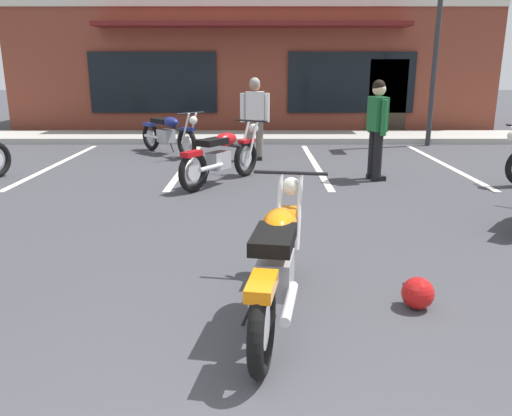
{
  "coord_description": "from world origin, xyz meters",
  "views": [
    {
      "loc": [
        0.11,
        -1.58,
        1.86
      ],
      "look_at": [
        0.11,
        3.14,
        0.55
      ],
      "focal_mm": 35.57,
      "sensor_mm": 36.0,
      "label": 1
    }
  ],
  "objects": [
    {
      "name": "ground_plane",
      "position": [
        0.0,
        3.89,
        0.0
      ],
      "size": [
        80.0,
        80.0,
        0.0
      ],
      "primitive_type": "plane",
      "color": "#3D3D42"
    },
    {
      "name": "person_in_shorts_foreground",
      "position": [
        0.08,
        8.89,
        0.95
      ],
      "size": [
        0.6,
        0.28,
        1.68
      ],
      "color": "black",
      "rests_on": "ground_plane"
    },
    {
      "name": "motorcycle_silver_naked",
      "position": [
        -0.45,
        6.69,
        0.46
      ],
      "size": [
        1.38,
        1.85,
        0.98
      ],
      "color": "black",
      "rests_on": "ground_plane"
    },
    {
      "name": "motorcycle_foreground_classic",
      "position": [
        0.27,
        1.97,
        0.46
      ],
      "size": [
        0.75,
        2.1,
        0.98
      ],
      "color": "black",
      "rests_on": "ground_plane"
    },
    {
      "name": "sidewalk_kerb",
      "position": [
        0.0,
        12.05,
        0.07
      ],
      "size": [
        22.0,
        1.8,
        0.14
      ],
      "primitive_type": "cube",
      "color": "#A8A59E",
      "rests_on": "ground_plane"
    },
    {
      "name": "parking_lot_lamp_post",
      "position": [
        4.37,
        10.84,
        3.1
      ],
      "size": [
        0.24,
        0.76,
        4.75
      ],
      "color": "#2D2D33",
      "rests_on": "ground_plane"
    },
    {
      "name": "motorcycle_black_cruiser",
      "position": [
        -1.83,
        9.64,
        0.46
      ],
      "size": [
        1.6,
        1.7,
        0.98
      ],
      "color": "black",
      "rests_on": "ground_plane"
    },
    {
      "name": "helmet_on_pavement",
      "position": [
        1.4,
        2.12,
        0.13
      ],
      "size": [
        0.26,
        0.26,
        0.26
      ],
      "color": "#B71414",
      "rests_on": "ground_plane"
    },
    {
      "name": "brick_storefront_building",
      "position": [
        0.0,
        16.22,
        1.9
      ],
      "size": [
        14.2,
        6.6,
        3.8
      ],
      "color": "brown",
      "rests_on": "ground_plane"
    },
    {
      "name": "painted_stall_lines",
      "position": [
        0.0,
        8.45,
        0.0
      ],
      "size": [
        13.02,
        4.8,
        0.01
      ],
      "color": "silver",
      "rests_on": "ground_plane"
    },
    {
      "name": "person_by_back_row",
      "position": [
        2.14,
        6.96,
        0.95
      ],
      "size": [
        0.33,
        0.61,
        1.68
      ],
      "color": "black",
      "rests_on": "ground_plane"
    }
  ]
}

